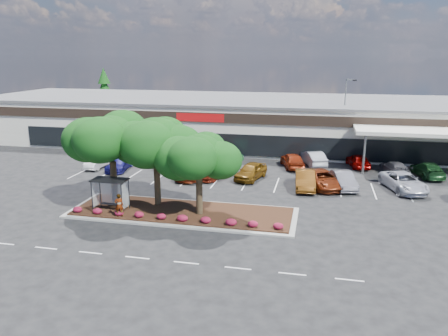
# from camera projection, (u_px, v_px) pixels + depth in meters

# --- Properties ---
(ground) EXTENTS (160.00, 160.00, 0.00)m
(ground) POSITION_uv_depth(u_px,v_px,m) (192.00, 236.00, 30.50)
(ground) COLOR black
(ground) RESTS_ON ground
(retail_store) EXTENTS (80.40, 25.20, 6.25)m
(retail_store) POSITION_uv_depth(u_px,v_px,m) (261.00, 121.00, 61.70)
(retail_store) COLOR silver
(retail_store) RESTS_ON ground
(landscape_island) EXTENTS (18.00, 6.00, 0.26)m
(landscape_island) POSITION_uv_depth(u_px,v_px,m) (182.00, 212.00, 34.66)
(landscape_island) COLOR gray
(landscape_island) RESTS_ON ground
(lane_markings) EXTENTS (33.12, 20.06, 0.01)m
(lane_markings) POSITION_uv_depth(u_px,v_px,m) (223.00, 191.00, 40.37)
(lane_markings) COLOR silver
(lane_markings) RESTS_ON ground
(shrub_row) EXTENTS (17.00, 0.80, 0.50)m
(shrub_row) POSITION_uv_depth(u_px,v_px,m) (174.00, 217.00, 32.58)
(shrub_row) COLOR maroon
(shrub_row) RESTS_ON landscape_island
(bus_shelter) EXTENTS (2.75, 1.55, 2.59)m
(bus_shelter) POSITION_uv_depth(u_px,v_px,m) (111.00, 185.00, 34.26)
(bus_shelter) COLOR black
(bus_shelter) RESTS_ON landscape_island
(island_tree_west) EXTENTS (7.20, 7.20, 7.89)m
(island_tree_west) POSITION_uv_depth(u_px,v_px,m) (112.00, 157.00, 35.35)
(island_tree_west) COLOR black
(island_tree_west) RESTS_ON landscape_island
(island_tree_mid) EXTENTS (6.60, 6.60, 7.32)m
(island_tree_mid) POSITION_uv_depth(u_px,v_px,m) (156.00, 161.00, 35.35)
(island_tree_mid) COLOR black
(island_tree_mid) RESTS_ON landscape_island
(island_tree_east) EXTENTS (5.80, 5.80, 6.50)m
(island_tree_east) POSITION_uv_depth(u_px,v_px,m) (199.00, 173.00, 33.20)
(island_tree_east) COLOR black
(island_tree_east) RESTS_ON landscape_island
(conifer_north_west) EXTENTS (4.40, 4.40, 10.00)m
(conifer_north_west) POSITION_uv_depth(u_px,v_px,m) (105.00, 95.00, 78.93)
(conifer_north_west) COLOR black
(conifer_north_west) RESTS_ON ground
(person_waiting) EXTENTS (0.78, 0.66, 1.81)m
(person_waiting) POSITION_uv_depth(u_px,v_px,m) (119.00, 205.00, 33.21)
(person_waiting) COLOR #594C47
(person_waiting) RESTS_ON landscape_island
(light_pole) EXTENTS (1.43, 0.56, 9.46)m
(light_pole) POSITION_uv_depth(u_px,v_px,m) (344.00, 122.00, 53.54)
(light_pole) COLOR gray
(light_pole) RESTS_ON ground
(car_0) EXTENTS (1.57, 4.22, 1.38)m
(car_0) POSITION_uv_depth(u_px,v_px,m) (98.00, 161.00, 48.60)
(car_0) COLOR silver
(car_0) RESTS_ON ground
(car_1) EXTENTS (2.50, 5.07, 1.42)m
(car_1) POSITION_uv_depth(u_px,v_px,m) (119.00, 164.00, 47.59)
(car_1) COLOR #121155
(car_1) RESTS_ON ground
(car_2) EXTENTS (2.62, 5.31, 1.45)m
(car_2) POSITION_uv_depth(u_px,v_px,m) (190.00, 171.00, 44.41)
(car_2) COLOR maroon
(car_2) RESTS_ON ground
(car_3) EXTENTS (4.26, 6.09, 1.64)m
(car_3) POSITION_uv_depth(u_px,v_px,m) (216.00, 169.00, 44.85)
(car_3) COLOR maroon
(car_3) RESTS_ON ground
(car_4) EXTENTS (3.16, 5.25, 1.67)m
(car_4) POSITION_uv_depth(u_px,v_px,m) (251.00, 171.00, 44.05)
(car_4) COLOR #623E0C
(car_4) RESTS_ON ground
(car_5) EXTENTS (4.81, 6.34, 1.60)m
(car_5) POSITION_uv_depth(u_px,v_px,m) (322.00, 179.00, 41.37)
(car_5) COLOR maroon
(car_5) RESTS_ON ground
(car_6) EXTENTS (2.16, 5.24, 1.69)m
(car_6) POSITION_uv_depth(u_px,v_px,m) (305.00, 180.00, 41.01)
(car_6) COLOR brown
(car_6) RESTS_ON ground
(car_7) EXTENTS (2.78, 5.06, 1.58)m
(car_7) POSITION_uv_depth(u_px,v_px,m) (343.00, 180.00, 41.11)
(car_7) COLOR slate
(car_7) RESTS_ON ground
(car_8) EXTENTS (4.29, 6.39, 1.63)m
(car_8) POSITION_uv_depth(u_px,v_px,m) (404.00, 182.00, 40.40)
(car_8) COLOR #B0B2BD
(car_8) RESTS_ON ground
(car_9) EXTENTS (3.16, 5.22, 1.42)m
(car_9) POSITION_uv_depth(u_px,v_px,m) (126.00, 151.00, 53.82)
(car_9) COLOR silver
(car_9) RESTS_ON ground
(car_10) EXTENTS (3.96, 5.56, 1.41)m
(car_10) POSITION_uv_depth(u_px,v_px,m) (166.00, 161.00, 48.80)
(car_10) COLOR slate
(car_10) RESTS_ON ground
(car_11) EXTENTS (2.23, 4.98, 1.66)m
(car_11) POSITION_uv_depth(u_px,v_px,m) (210.00, 153.00, 52.34)
(car_11) COLOR #6E3705
(car_11) RESTS_ON ground
(car_12) EXTENTS (2.92, 4.77, 1.48)m
(car_12) POSITION_uv_depth(u_px,v_px,m) (229.00, 159.00, 49.75)
(car_12) COLOR #1F5430
(car_12) RESTS_ON ground
(car_13) EXTENTS (3.32, 5.33, 1.69)m
(car_13) POSITION_uv_depth(u_px,v_px,m) (292.00, 160.00, 48.52)
(car_13) COLOR maroon
(car_13) RESTS_ON ground
(car_14) EXTENTS (3.35, 5.32, 1.65)m
(car_14) POSITION_uv_depth(u_px,v_px,m) (313.00, 158.00, 49.61)
(car_14) COLOR #A7A9B3
(car_14) RESTS_ON ground
(car_15) EXTENTS (2.76, 4.77, 1.53)m
(car_15) POSITION_uv_depth(u_px,v_px,m) (358.00, 161.00, 48.71)
(car_15) COLOR #7D0301
(car_15) RESTS_ON ground
(car_16) EXTENTS (3.00, 5.14, 1.40)m
(car_16) POSITION_uv_depth(u_px,v_px,m) (395.00, 168.00, 45.80)
(car_16) COLOR #5B5961
(car_16) RESTS_ON ground
(car_17) EXTENTS (2.99, 5.48, 1.50)m
(car_17) POSITION_uv_depth(u_px,v_px,m) (428.00, 170.00, 44.93)
(car_17) COLOR #18431E
(car_17) RESTS_ON ground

